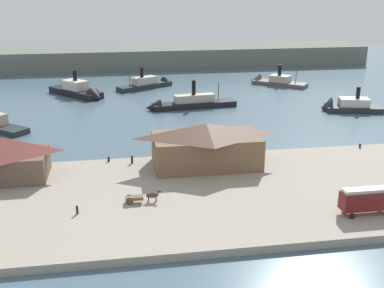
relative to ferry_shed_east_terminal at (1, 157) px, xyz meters
The scene contains 17 objects.
ground_plane 38.93m from the ferry_shed_east_terminal, 16.02° to the left, with size 320.00×320.00×0.00m, color #476070.
quay_promenade 39.06m from the ferry_shed_east_terminal, 17.01° to the right, with size 110.00×36.00×1.20m, color #9E9384.
seawall_edge 38.04m from the ferry_shed_east_terminal, 10.77° to the left, with size 110.00×0.80×1.00m, color gray.
ferry_shed_east_terminal is the anchor object (origin of this frame).
ferry_shed_customs_shed 36.37m from the ferry_shed_east_terminal, ahead, with size 19.90×10.88×8.17m.
street_tram 60.62m from the ferry_shed_east_terminal, 22.19° to the right, with size 8.05×2.57×4.12m.
horse_cart 27.29m from the ferry_shed_east_terminal, 30.16° to the right, with size 5.62×1.34×1.87m.
pedestrian_near_cart 23.19m from the ferry_shed_east_terminal, ahead, with size 0.43×0.43×1.73m.
pedestrian_at_waters_edge 21.33m from the ferry_shed_east_terminal, 49.48° to the right, with size 0.37×0.37×1.51m.
mooring_post_center_east 70.29m from the ferry_shed_east_terminal, ahead, with size 0.44×0.44×0.90m, color black.
mooring_post_west 19.38m from the ferry_shed_east_terminal, 16.89° to the left, with size 0.44×0.44×0.90m, color black.
ferry_approaching_east 84.65m from the ferry_shed_east_terminal, 67.80° to the left, with size 20.78×14.86×8.61m.
ferry_approaching_west 68.77m from the ferry_shed_east_terminal, 82.14° to the left, with size 18.72×20.37×9.77m.
ferry_outer_harbor 91.43m from the ferry_shed_east_terminal, 24.80° to the left, with size 17.24×9.92×9.06m.
ferry_near_quay 62.56m from the ferry_shed_east_terminal, 50.94° to the left, with size 26.46×7.55×9.28m.
ferry_moored_west 106.41m from the ferry_shed_east_terminal, 45.59° to the left, with size 19.11×16.85×9.04m.
far_headland 126.23m from the ferry_shed_east_terminal, 72.91° to the left, with size 180.00×24.00×8.00m, color #60665B.
Camera 1 is at (-16.84, -92.70, 33.91)m, focal length 44.78 mm.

